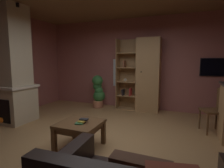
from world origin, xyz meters
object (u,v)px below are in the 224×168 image
coffee_table (80,127)px  potted_floor_plant (98,91)px  table_book_2 (84,119)px  dining_chair (217,108)px  table_book_1 (82,122)px  wall_mounted_tv (218,67)px  stone_fireplace (12,70)px  bookshelf_cabinet (145,76)px  table_book_0 (80,123)px

coffee_table → potted_floor_plant: 2.80m
table_book_2 → dining_chair: dining_chair is taller
table_book_1 → wall_mounted_tv: 3.93m
table_book_1 → dining_chair: (2.23, 1.73, 0.03)m
stone_fireplace → bookshelf_cabinet: (2.82, 2.16, -0.20)m
table_book_1 → dining_chair: size_ratio=0.11×
table_book_0 → table_book_2: 0.10m
table_book_2 → table_book_1: bearing=-102.4°
wall_mounted_tv → bookshelf_cabinet: bearing=-173.7°
bookshelf_cabinet → coffee_table: size_ratio=3.09×
bookshelf_cabinet → table_book_0: size_ratio=16.03×
bookshelf_cabinet → potted_floor_plant: 1.59m
wall_mounted_tv → dining_chair: bearing=-96.5°
dining_chair → wall_mounted_tv: wall_mounted_tv is taller
bookshelf_cabinet → potted_floor_plant: size_ratio=2.06×
table_book_1 → table_book_2: size_ratio=0.76×
dining_chair → wall_mounted_tv: bearing=83.5°
bookshelf_cabinet → table_book_2: 2.85m
table_book_1 → wall_mounted_tv: size_ratio=0.12×
table_book_0 → table_book_1: bearing=61.2°
potted_floor_plant → wall_mounted_tv: 3.49m
stone_fireplace → wall_mounted_tv: bearing=26.7°
stone_fireplace → table_book_0: (2.31, -0.68, -0.80)m
table_book_0 → table_book_1: (0.02, 0.03, 0.02)m
table_book_0 → dining_chair: dining_chair is taller
coffee_table → potted_floor_plant: (-0.94, 2.63, 0.15)m
bookshelf_cabinet → table_book_1: (-0.48, -2.81, -0.57)m
bookshelf_cabinet → stone_fireplace: bearing=-142.5°
bookshelf_cabinet → table_book_0: bearing=-100.0°
coffee_table → table_book_2: bearing=9.6°
table_book_1 → table_book_2: (0.01, 0.05, 0.02)m
potted_floor_plant → stone_fireplace: bearing=-123.3°
bookshelf_cabinet → wall_mounted_tv: bookshelf_cabinet is taller
potted_floor_plant → wall_mounted_tv: bearing=6.0°
table_book_1 → potted_floor_plant: bearing=110.6°
table_book_0 → dining_chair: (2.24, 1.76, 0.06)m
coffee_table → table_book_1: 0.14m
coffee_table → table_book_2: (0.07, 0.01, 0.14)m
table_book_0 → dining_chair: bearing=38.1°
potted_floor_plant → wall_mounted_tv: size_ratio=1.21×
coffee_table → bookshelf_cabinet: bearing=78.9°
coffee_table → wall_mounted_tv: bearing=50.8°
dining_chair → potted_floor_plant: size_ratio=0.88×
table_book_1 → wall_mounted_tv: bearing=51.9°
stone_fireplace → table_book_2: (2.34, -0.60, -0.75)m
table_book_1 → table_book_2: bearing=77.6°
stone_fireplace → potted_floor_plant: 2.53m
coffee_table → wall_mounted_tv: wall_mounted_tv is taller
bookshelf_cabinet → dining_chair: bookshelf_cabinet is taller
coffee_table → potted_floor_plant: potted_floor_plant is taller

